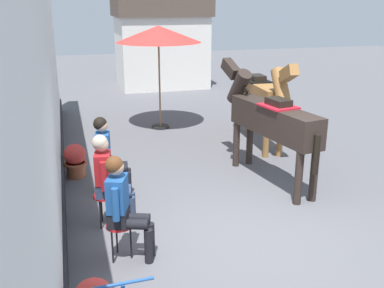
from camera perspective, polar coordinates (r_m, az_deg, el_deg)
ground_plane at (r=8.93m, az=-0.73°, el=-2.76°), size 40.00×40.00×0.00m
pub_facade_wall at (r=6.76m, az=-18.55°, el=3.13°), size 0.34×14.00×3.40m
distant_cottage at (r=17.16m, az=-4.01°, el=13.39°), size 3.40×2.60×3.50m
seated_visitor_near at (r=5.59m, az=-8.86°, el=-7.51°), size 0.61×0.49×1.39m
seated_visitor_middle at (r=6.46m, az=-10.73°, el=-4.03°), size 0.61×0.49×1.39m
seated_visitor_far at (r=7.40m, az=-10.83°, el=-1.17°), size 0.61×0.48×1.39m
saddled_horse_near at (r=8.01m, az=9.93°, el=3.23°), size 0.79×2.98×2.06m
saddled_horse_far at (r=10.04m, az=8.77°, el=6.27°), size 0.58×3.00×2.06m
flower_planter_farthest at (r=8.54m, az=-14.78°, el=-1.97°), size 0.43×0.43×0.64m
cafe_parasol at (r=11.17m, az=-4.33°, el=13.83°), size 2.10×2.10×2.58m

